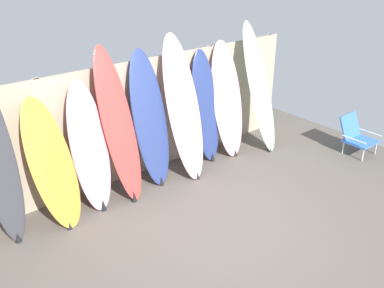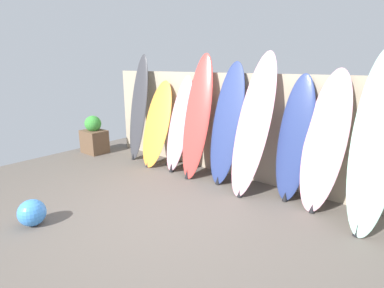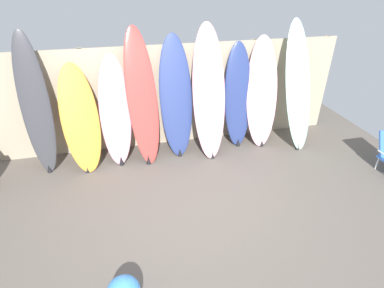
% 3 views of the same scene
% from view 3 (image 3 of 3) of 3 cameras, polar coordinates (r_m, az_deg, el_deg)
% --- Properties ---
extents(ground, '(7.68, 7.68, 0.00)m').
position_cam_3_polar(ground, '(4.17, 1.83, -12.66)').
color(ground, '#5B544C').
extents(fence_back, '(6.08, 0.11, 1.80)m').
position_cam_3_polar(fence_back, '(5.38, -3.53, 9.08)').
color(fence_back, tan).
rests_on(fence_back, ground).
extents(surfboard_charcoal_0, '(0.45, 0.52, 2.15)m').
position_cam_3_polar(surfboard_charcoal_0, '(5.11, -27.64, 6.34)').
color(surfboard_charcoal_0, '#38383D').
rests_on(surfboard_charcoal_0, ground).
extents(surfboard_orange_1, '(0.65, 0.75, 1.64)m').
position_cam_3_polar(surfboard_orange_1, '(5.02, -20.54, 4.37)').
color(surfboard_orange_1, orange).
rests_on(surfboard_orange_1, ground).
extents(surfboard_pink_2, '(0.56, 0.61, 1.75)m').
position_cam_3_polar(surfboard_pink_2, '(4.98, -14.43, 5.92)').
color(surfboard_pink_2, pink).
rests_on(surfboard_pink_2, ground).
extents(surfboard_red_3, '(0.57, 0.74, 2.14)m').
position_cam_3_polar(surfboard_red_3, '(4.89, -9.49, 8.47)').
color(surfboard_red_3, '#D13D38').
rests_on(surfboard_red_3, ground).
extents(surfboard_navy_4, '(0.56, 0.57, 2.00)m').
position_cam_3_polar(surfboard_navy_4, '(5.04, -3.07, 8.70)').
color(surfboard_navy_4, navy).
rests_on(surfboard_navy_4, ground).
extents(surfboard_pink_5, '(0.60, 0.81, 2.15)m').
position_cam_3_polar(surfboard_pink_5, '(5.03, 3.24, 9.57)').
color(surfboard_pink_5, pink).
rests_on(surfboard_pink_5, ground).
extents(surfboard_navy_6, '(0.51, 0.47, 1.83)m').
position_cam_3_polar(surfboard_navy_6, '(5.41, 8.75, 8.95)').
color(surfboard_navy_6, navy).
rests_on(surfboard_navy_6, ground).
extents(surfboard_pink_7, '(0.63, 0.64, 1.91)m').
position_cam_3_polar(surfboard_pink_7, '(5.51, 13.16, 9.35)').
color(surfboard_pink_7, pink).
rests_on(surfboard_pink_7, ground).
extents(surfboard_seafoam_8, '(0.57, 0.82, 2.16)m').
position_cam_3_polar(surfboard_seafoam_8, '(5.62, 19.57, 10.12)').
color(surfboard_seafoam_8, '#9ED6BC').
rests_on(surfboard_seafoam_8, ground).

